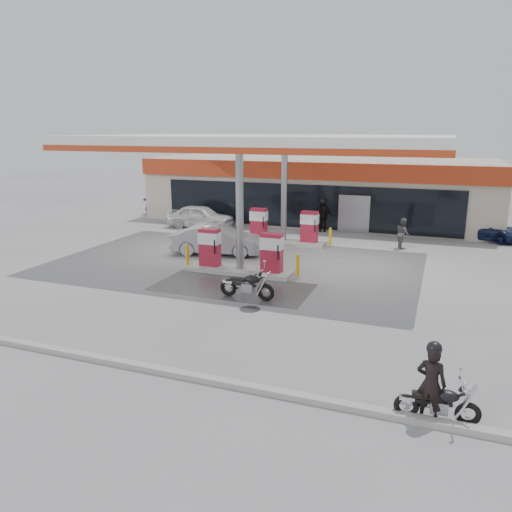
# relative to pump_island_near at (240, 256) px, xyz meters

# --- Properties ---
(ground) EXTENTS (90.00, 90.00, 0.00)m
(ground) POSITION_rel_pump_island_near_xyz_m (0.00, -2.00, -0.71)
(ground) COLOR gray
(ground) RESTS_ON ground
(wet_patch) EXTENTS (6.00, 3.00, 0.00)m
(wet_patch) POSITION_rel_pump_island_near_xyz_m (0.50, -2.00, -0.71)
(wet_patch) COLOR #4C4C4F
(wet_patch) RESTS_ON ground
(drain_cover) EXTENTS (0.70, 0.70, 0.01)m
(drain_cover) POSITION_rel_pump_island_near_xyz_m (2.00, -4.00, -0.71)
(drain_cover) COLOR #38383A
(drain_cover) RESTS_ON ground
(kerb) EXTENTS (28.00, 0.25, 0.15)m
(kerb) POSITION_rel_pump_island_near_xyz_m (0.00, -9.00, -0.64)
(kerb) COLOR gray
(kerb) RESTS_ON ground
(store_building) EXTENTS (22.00, 8.22, 4.00)m
(store_building) POSITION_rel_pump_island_near_xyz_m (0.01, 13.94, 1.30)
(store_building) COLOR beige
(store_building) RESTS_ON ground
(canopy) EXTENTS (16.00, 10.02, 5.51)m
(canopy) POSITION_rel_pump_island_near_xyz_m (0.00, 3.00, 4.56)
(canopy) COLOR silver
(canopy) RESTS_ON ground
(pump_island_near) EXTENTS (5.14, 1.30, 1.78)m
(pump_island_near) POSITION_rel_pump_island_near_xyz_m (0.00, 0.00, 0.00)
(pump_island_near) COLOR #9E9E99
(pump_island_near) RESTS_ON ground
(pump_island_far) EXTENTS (5.14, 1.30, 1.78)m
(pump_island_far) POSITION_rel_pump_island_near_xyz_m (0.00, 6.00, 0.00)
(pump_island_far) COLOR #9E9E99
(pump_island_far) RESTS_ON ground
(main_motorcycle) EXTENTS (1.73, 0.66, 0.89)m
(main_motorcycle) POSITION_rel_pump_island_near_xyz_m (8.05, -8.79, -0.32)
(main_motorcycle) COLOR black
(main_motorcycle) RESTS_ON ground
(biker_main) EXTENTS (0.67, 0.51, 1.66)m
(biker_main) POSITION_rel_pump_island_near_xyz_m (7.86, -8.81, 0.12)
(biker_main) COLOR black
(biker_main) RESTS_ON ground
(parked_motorcycle) EXTENTS (2.08, 0.80, 1.07)m
(parked_motorcycle) POSITION_rel_pump_island_near_xyz_m (1.53, -3.00, -0.24)
(parked_motorcycle) COLOR black
(parked_motorcycle) RESTS_ON ground
(sedan_white) EXTENTS (4.23, 1.95, 1.40)m
(sedan_white) POSITION_rel_pump_island_near_xyz_m (-6.00, 8.20, -0.01)
(sedan_white) COLOR silver
(sedan_white) RESTS_ON ground
(attendant) EXTENTS (0.80, 0.90, 1.55)m
(attendant) POSITION_rel_pump_island_near_xyz_m (6.00, 7.00, 0.06)
(attendant) COLOR #525256
(attendant) RESTS_ON ground
(hatchback_silver) EXTENTS (4.59, 2.36, 1.44)m
(hatchback_silver) POSITION_rel_pump_island_near_xyz_m (-2.23, 2.53, 0.01)
(hatchback_silver) COLOR #929499
(hatchback_silver) RESTS_ON ground
(parked_car_left) EXTENTS (4.25, 2.15, 1.18)m
(parked_car_left) POSITION_rel_pump_island_near_xyz_m (-10.00, 12.00, -0.12)
(parked_car_left) COLOR navy
(parked_car_left) RESTS_ON ground
(parked_car_right) EXTENTS (4.29, 3.11, 1.08)m
(parked_car_right) POSITION_rel_pump_island_near_xyz_m (10.00, 10.75, -0.17)
(parked_car_right) COLOR #141E44
(parked_car_right) RESTS_ON ground
(biker_walking) EXTENTS (1.15, 0.63, 1.85)m
(biker_walking) POSITION_rel_pump_island_near_xyz_m (1.19, 9.80, 0.21)
(biker_walking) COLOR black
(biker_walking) RESTS_ON ground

